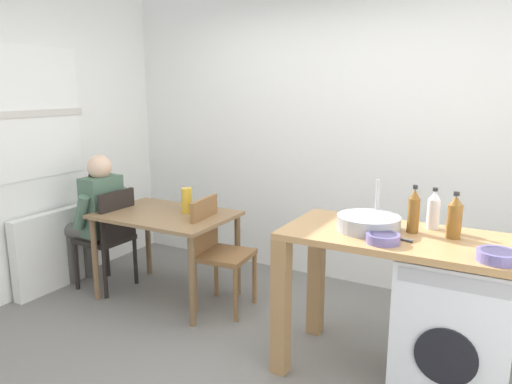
{
  "coord_description": "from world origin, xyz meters",
  "views": [
    {
      "loc": [
        1.52,
        -2.41,
        1.76
      ],
      "look_at": [
        -0.05,
        0.45,
        1.06
      ],
      "focal_mm": 33.86,
      "sensor_mm": 36.0,
      "label": 1
    }
  ],
  "objects": [
    {
      "name": "ground_plane",
      "position": [
        0.0,
        0.0,
        0.0
      ],
      "size": [
        5.46,
        5.46,
        0.0
      ],
      "primitive_type": "plane",
      "color": "slate"
    },
    {
      "name": "sink_basin",
      "position": [
        0.76,
        0.37,
        0.97
      ],
      "size": [
        0.38,
        0.38,
        0.09
      ],
      "primitive_type": "cylinder",
      "color": "#9EA0A5",
      "rests_on": "kitchen_counter"
    },
    {
      "name": "bottle_squat_brown",
      "position": [
        1.1,
        0.59,
        1.04
      ],
      "size": [
        0.08,
        0.08,
        0.25
      ],
      "color": "silver",
      "rests_on": "kitchen_counter"
    },
    {
      "name": "wall_back",
      "position": [
        0.0,
        1.75,
        1.35
      ],
      "size": [
        4.6,
        0.1,
        2.7
      ],
      "primitive_type": "cube",
      "color": "white",
      "rests_on": "ground_plane"
    },
    {
      "name": "chair_opposite",
      "position": [
        -0.54,
        0.67,
        0.51
      ],
      "size": [
        0.44,
        0.44,
        0.9
      ],
      "rotation": [
        0.0,
        0.0,
        -1.48
      ],
      "color": "olive",
      "rests_on": "ground_plane"
    },
    {
      "name": "bottle_clear_small",
      "position": [
        1.23,
        0.45,
        1.04
      ],
      "size": [
        0.08,
        0.08,
        0.27
      ],
      "color": "brown",
      "rests_on": "kitchen_counter"
    },
    {
      "name": "colander",
      "position": [
        1.48,
        0.15,
        0.95
      ],
      "size": [
        0.2,
        0.2,
        0.06
      ],
      "color": "slate",
      "rests_on": "kitchen_counter"
    },
    {
      "name": "seated_person",
      "position": [
        -1.72,
        0.53,
        0.67
      ],
      "size": [
        0.5,
        0.51,
        1.2
      ],
      "rotation": [
        0.0,
        0.0,
        1.54
      ],
      "color": "#595651",
      "rests_on": "ground_plane"
    },
    {
      "name": "chair_person_seat",
      "position": [
        -1.56,
        0.53,
        0.51
      ],
      "size": [
        0.41,
        0.41,
        0.9
      ],
      "rotation": [
        0.0,
        0.0,
        1.54
      ],
      "color": "black",
      "rests_on": "ground_plane"
    },
    {
      "name": "kitchen_counter",
      "position": [
        0.82,
        0.37,
        0.76
      ],
      "size": [
        1.5,
        0.68,
        0.92
      ],
      "color": "tan",
      "rests_on": "ground_plane"
    },
    {
      "name": "radiator",
      "position": [
        -2.02,
        0.3,
        0.35
      ],
      "size": [
        0.1,
        0.8,
        0.7
      ],
      "primitive_type": "cube",
      "color": "white",
      "rests_on": "ground_plane"
    },
    {
      "name": "bottle_tall_green",
      "position": [
        1.01,
        0.45,
        1.05
      ],
      "size": [
        0.07,
        0.07,
        0.29
      ],
      "color": "brown",
      "rests_on": "kitchen_counter"
    },
    {
      "name": "tap",
      "position": [
        0.76,
        0.55,
        1.06
      ],
      "size": [
        0.02,
        0.02,
        0.28
      ],
      "primitive_type": "cylinder",
      "color": "#B2B2B7",
      "rests_on": "kitchen_counter"
    },
    {
      "name": "scissors",
      "position": [
        0.98,
        0.27,
        0.92
      ],
      "size": [
        0.15,
        0.06,
        0.01
      ],
      "color": "#B2B2B7",
      "rests_on": "kitchen_counter"
    },
    {
      "name": "vase",
      "position": [
        -0.87,
        0.73,
        0.85
      ],
      "size": [
        0.09,
        0.09,
        0.21
      ],
      "primitive_type": "cylinder",
      "color": "gold",
      "rests_on": "dining_table"
    },
    {
      "name": "mixing_bowl",
      "position": [
        0.9,
        0.17,
        0.95
      ],
      "size": [
        0.19,
        0.19,
        0.05
      ],
      "color": "slate",
      "rests_on": "kitchen_counter"
    },
    {
      "name": "dining_table",
      "position": [
        -1.02,
        0.63,
        0.64
      ],
      "size": [
        1.1,
        0.76,
        0.74
      ],
      "color": "olive",
      "rests_on": "ground_plane"
    },
    {
      "name": "wall_window_side",
      "position": [
        -2.15,
        0.0,
        1.35
      ],
      "size": [
        0.12,
        3.8,
        2.7
      ],
      "color": "white",
      "rests_on": "ground_plane"
    },
    {
      "name": "washing_machine",
      "position": [
        1.29,
        0.37,
        0.43
      ],
      "size": [
        0.6,
        0.61,
        0.86
      ],
      "color": "silver",
      "rests_on": "ground_plane"
    }
  ]
}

